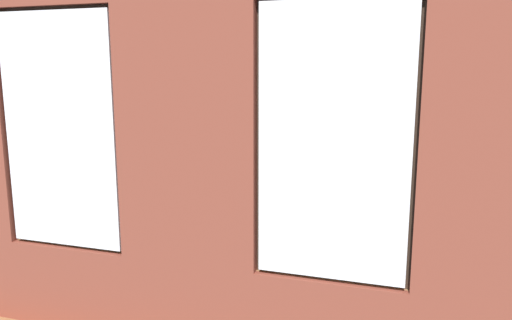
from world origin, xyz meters
TOP-DOWN VIEW (x-y plane):
  - ground_plane at (0.00, 0.00)m, footprint 6.25×5.42m
  - brick_wall_with_windows at (0.00, 2.33)m, footprint 5.65×0.30m
  - white_wall_right at (2.78, 0.20)m, footprint 0.10×4.42m
  - couch_by_window at (0.73, 1.68)m, footprint 2.07×0.87m
  - couch_left at (-2.13, 0.77)m, footprint 0.90×1.78m
  - coffee_table at (0.27, -0.41)m, footprint 1.28×0.83m
  - cup_ceramic at (0.43, -0.51)m, footprint 0.08×0.08m
  - candle_jar at (0.65, -0.28)m, footprint 0.08×0.08m
  - table_plant_small at (0.27, -0.41)m, footprint 0.13×0.13m
  - remote_black at (-0.08, -0.56)m, footprint 0.17×0.14m
  - remote_gray at (0.17, -0.28)m, footprint 0.12×0.18m
  - media_console at (2.48, 0.60)m, footprint 1.11×0.42m
  - tv_flatscreen at (2.48, 0.60)m, footprint 1.13×0.20m
  - papasan_chair at (0.83, -1.53)m, footprint 1.14×1.14m
  - potted_plant_by_left_couch at (-1.73, -0.56)m, footprint 0.27×0.27m
  - potted_plant_foreground_right at (2.18, -1.66)m, footprint 0.50×0.50m
  - potted_plant_near_tv at (1.93, 1.60)m, footprint 0.61×0.61m
  - potted_plant_between_couches at (-0.75, 1.63)m, footprint 0.95×0.91m

SIDE VIEW (x-z plane):
  - ground_plane at x=0.00m, z-range -0.10..0.00m
  - media_console at x=2.48m, z-range 0.00..0.60m
  - couch_by_window at x=0.73m, z-range -0.07..0.73m
  - couch_left at x=-2.13m, z-range -0.07..0.73m
  - coffee_table at x=0.27m, z-range 0.15..0.56m
  - potted_plant_by_left_couch at x=-1.73m, z-range 0.09..0.64m
  - remote_black at x=-0.08m, z-range 0.41..0.43m
  - remote_gray at x=0.17m, z-range 0.41..0.43m
  - papasan_chair at x=0.83m, z-range 0.10..0.80m
  - cup_ceramic at x=0.43m, z-range 0.41..0.51m
  - candle_jar at x=0.65m, z-range 0.41..0.51m
  - table_plant_small at x=0.27m, z-range 0.42..0.63m
  - potted_plant_foreground_right at x=2.18m, z-range 0.12..1.09m
  - potted_plant_near_tv at x=1.93m, z-range 0.12..1.09m
  - potted_plant_between_couches at x=-0.75m, z-range 0.11..1.39m
  - tv_flatscreen at x=2.48m, z-range 0.60..1.35m
  - brick_wall_with_windows at x=0.00m, z-range -0.03..3.10m
  - white_wall_right at x=2.78m, z-range 0.00..3.13m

